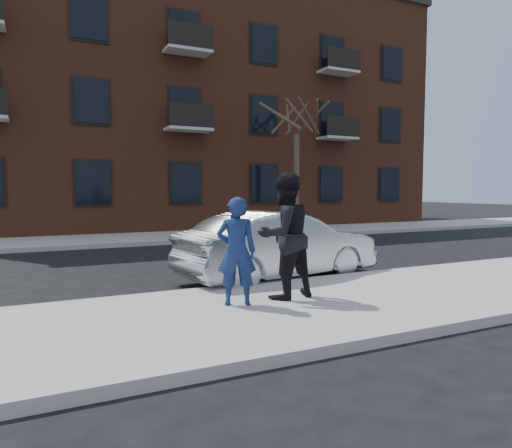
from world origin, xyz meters
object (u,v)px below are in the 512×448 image
silver_sedan (279,245)px  man_peacoat (284,236)px  man_hoodie (237,251)px  street_tree (297,106)px

silver_sedan → man_peacoat: bearing=144.7°
man_peacoat → man_hoodie: bearing=-3.9°
silver_sedan → man_peacoat: size_ratio=2.17×
man_hoodie → man_peacoat: (0.89, 0.07, 0.19)m
street_tree → man_peacoat: street_tree is taller
street_tree → man_peacoat: 13.35m
street_tree → silver_sedan: street_tree is taller
street_tree → silver_sedan: bearing=-122.7°
silver_sedan → man_hoodie: bearing=129.3°
silver_sedan → man_hoodie: 2.88m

